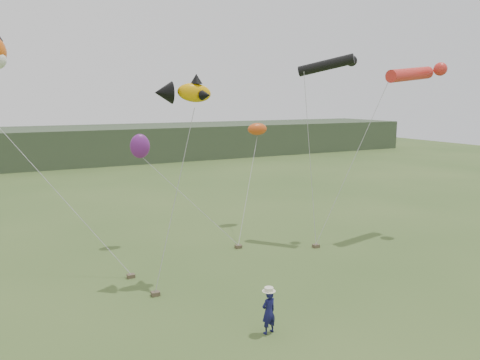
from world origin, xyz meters
The scene contains 7 objects.
ground centered at (0.00, 0.00, 0.00)m, with size 120.00×120.00×0.00m, color #385123.
headland centered at (-3.11, 44.69, 1.92)m, with size 90.00×13.00×4.00m.
festival_attendant centered at (-0.67, -0.52, 0.72)m, with size 0.53×0.35×1.45m, color #121346.
sandbag_anchors centered at (-1.46, 5.46, 0.08)m, with size 15.34×3.89×0.16m.
fish_kite centered at (-1.34, 4.99, 7.62)m, with size 2.27×1.51×1.16m.
tube_kites centered at (10.40, 6.21, 8.81)m, with size 7.50×3.57×1.45m.
misc_kites centered at (1.51, 10.86, 5.28)m, with size 8.38×1.76×1.53m.
Camera 1 is at (-7.82, -12.40, 7.38)m, focal length 35.00 mm.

